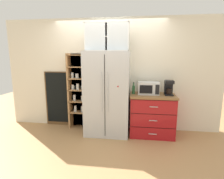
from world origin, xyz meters
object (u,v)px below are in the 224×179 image
at_px(coffee_maker, 169,88).
at_px(microwave, 148,88).
at_px(refrigerator, 107,93).
at_px(bottle_amber, 153,90).
at_px(bottle_green, 134,89).
at_px(chalkboard_menu, 57,99).
at_px(mug_navy, 153,92).
at_px(mug_charcoal, 153,93).

bearing_deg(coffee_maker, microwave, 174.23).
height_order(microwave, coffee_maker, coffee_maker).
distance_m(refrigerator, bottle_amber, 0.98).
xyz_separation_m(bottle_green, bottle_amber, (0.41, -0.06, 0.00)).
bearing_deg(chalkboard_menu, mug_navy, -6.67).
distance_m(refrigerator, microwave, 0.89).
distance_m(microwave, bottle_green, 0.32).
bearing_deg(bottle_green, chalkboard_menu, 172.24).
height_order(refrigerator, mug_navy, refrigerator).
xyz_separation_m(mug_navy, bottle_amber, (-0.00, -0.05, 0.06)).
bearing_deg(mug_navy, chalkboard_menu, 173.33).
height_order(bottle_amber, chalkboard_menu, chalkboard_menu).
relative_size(mug_navy, mug_charcoal, 1.06).
bearing_deg(bottle_amber, microwave, 137.84).
bearing_deg(coffee_maker, bottle_green, 178.80).
relative_size(bottle_green, chalkboard_menu, 0.19).
bearing_deg(refrigerator, chalkboard_menu, 166.65).
relative_size(refrigerator, bottle_amber, 6.97).
height_order(refrigerator, mug_charcoal, refrigerator).
distance_m(microwave, mug_charcoal, 0.17).
xyz_separation_m(coffee_maker, mug_charcoal, (-0.32, -0.07, -0.11)).
height_order(bottle_green, chalkboard_menu, chalkboard_menu).
bearing_deg(chalkboard_menu, bottle_amber, -7.80).
xyz_separation_m(mug_charcoal, bottle_amber, (-0.00, 0.02, 0.07)).
relative_size(refrigerator, mug_navy, 15.33).
xyz_separation_m(refrigerator, chalkboard_menu, (-1.31, 0.31, -0.23)).
bearing_deg(bottle_green, mug_charcoal, -11.08).
bearing_deg(bottle_amber, mug_navy, 87.89).
height_order(mug_navy, bottle_amber, bottle_amber).
relative_size(microwave, mug_charcoal, 3.95).
bearing_deg(mug_navy, refrigerator, -177.44).
bearing_deg(refrigerator, mug_navy, 2.56).
bearing_deg(bottle_amber, refrigerator, 179.89).
distance_m(bottle_green, chalkboard_menu, 1.91).
distance_m(mug_navy, bottle_amber, 0.08).
xyz_separation_m(refrigerator, coffee_maker, (1.29, 0.04, 0.15)).
bearing_deg(refrigerator, coffee_maker, 1.77).
bearing_deg(bottle_green, refrigerator, -174.38).
xyz_separation_m(refrigerator, bottle_amber, (0.97, -0.00, 0.11)).
xyz_separation_m(mug_navy, mug_charcoal, (0.00, -0.07, -0.00)).
relative_size(microwave, mug_navy, 3.74).
xyz_separation_m(bottle_green, chalkboard_menu, (-1.87, 0.25, -0.34)).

